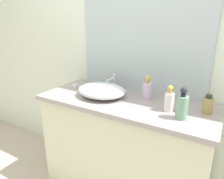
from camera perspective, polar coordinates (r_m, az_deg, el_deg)
name	(u,v)px	position (r m, az deg, el deg)	size (l,w,h in m)	color
bathroom_wall_rear	(139,46)	(1.86, 7.43, 11.70)	(6.00, 0.06, 2.60)	silver
vanity_counter	(123,149)	(1.87, 3.17, -15.97)	(1.41, 0.56, 0.91)	beige
wall_mirror_panel	(141,38)	(1.81, 7.96, 13.87)	(1.15, 0.01, 0.93)	#B2BCC6
sink_basin	(102,90)	(1.73, -2.88, -0.25)	(0.41, 0.34, 0.11)	silver
faucet	(113,81)	(1.87, 0.17, 2.34)	(0.03, 0.14, 0.15)	silver
soap_dispenser	(147,90)	(1.68, 9.61, -0.06)	(0.07, 0.07, 0.20)	silver
lotion_bottle	(182,106)	(1.40, 18.72, -4.29)	(0.07, 0.07, 0.21)	gray
perfume_bottle	(169,101)	(1.50, 15.45, -2.95)	(0.07, 0.07, 0.19)	white
spray_can	(208,105)	(1.56, 24.81, -3.87)	(0.07, 0.07, 0.13)	#A58A4B
candle_jar	(75,86)	(1.97, -10.17, 0.84)	(0.05, 0.05, 0.04)	silver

